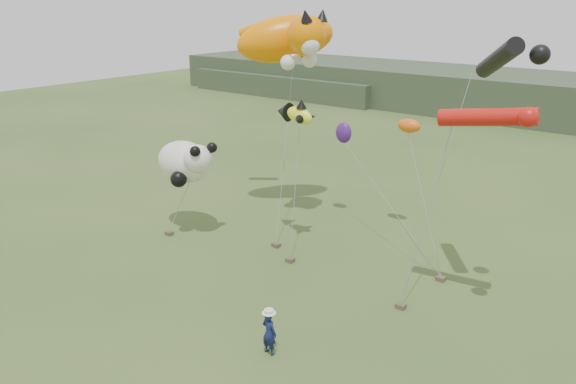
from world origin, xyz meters
name	(u,v)px	position (x,y,z in m)	size (l,w,h in m)	color
ground	(243,326)	(0.00, 0.00, 0.00)	(120.00, 120.00, 0.00)	#385123
headland	(529,98)	(-3.11, 44.69, 1.92)	(90.00, 13.00, 4.00)	#2D3D28
festival_attendant	(269,333)	(1.75, -0.65, 0.77)	(0.56, 0.37, 1.54)	#131B4A
sandbag_anchors	(307,262)	(-1.12, 5.40, 0.09)	(12.86, 4.03, 0.19)	brown
cat_kite	(290,39)	(-5.66, 9.97, 9.14)	(6.64, 5.43, 3.03)	#FF7D00
fish_kite	(294,113)	(-3.06, 6.91, 6.21)	(2.22, 1.50, 1.19)	#F6FF25
tube_kites	(500,86)	(5.82, 6.76, 8.22)	(3.42, 3.76, 3.11)	black
panda_kite	(186,162)	(-8.09, 4.92, 3.55)	(3.57, 2.31, 2.22)	white
misc_kites	(373,130)	(-1.52, 11.37, 4.90)	(4.49, 0.87, 1.65)	orange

